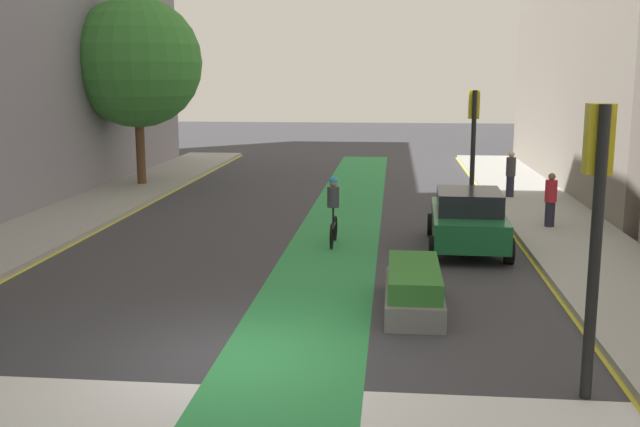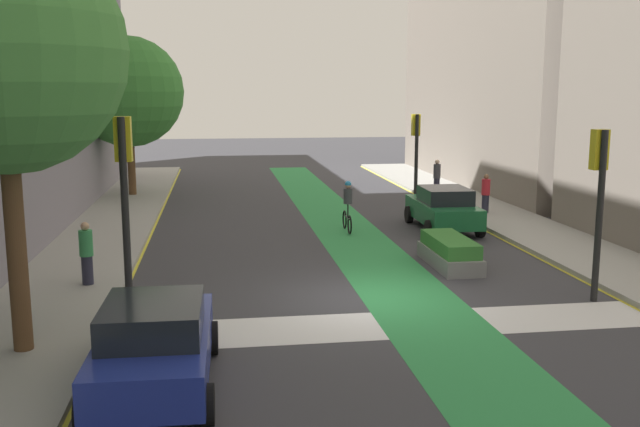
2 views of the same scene
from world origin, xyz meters
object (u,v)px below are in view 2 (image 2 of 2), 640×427
object	(u,v)px
traffic_signal_far_right	(416,141)
street_tree_near	(1,51)
car_blue_left_near	(155,344)
pedestrian_sidewalk_right_a	(486,193)
cyclist_in_lane	(348,205)
street_tree_far	(128,92)
traffic_signal_near_left	(124,180)
traffic_signal_near_right	(599,182)
median_planter	(450,252)
pedestrian_sidewalk_left_a	(86,253)
pedestrian_sidewalk_right_b	(437,177)
car_green_right_far	(443,208)

from	to	relation	value
traffic_signal_far_right	street_tree_near	bearing A→B (deg)	-126.35
car_blue_left_near	pedestrian_sidewalk_right_a	size ratio (longest dim) A/B	2.71
car_blue_left_near	cyclist_in_lane	bearing A→B (deg)	66.11
street_tree_far	traffic_signal_near_left	bearing A→B (deg)	-83.74
car_blue_left_near	street_tree_near	world-z (taller)	street_tree_near
traffic_signal_near_right	street_tree_far	size ratio (longest dim) A/B	0.56
pedestrian_sidewalk_right_a	street_tree_far	world-z (taller)	street_tree_far
traffic_signal_near_left	median_planter	bearing A→B (deg)	23.91
pedestrian_sidewalk_left_a	street_tree_far	xyz separation A→B (m)	(-0.69, 16.08, 4.00)
traffic_signal_far_right	pedestrian_sidewalk_right_b	xyz separation A→B (m)	(1.55, 1.68, -1.82)
car_blue_left_near	pedestrian_sidewalk_right_b	world-z (taller)	pedestrian_sidewalk_right_b
car_blue_left_near	traffic_signal_near_left	bearing A→B (deg)	102.85
traffic_signal_far_right	cyclist_in_lane	size ratio (longest dim) A/B	2.15
cyclist_in_lane	street_tree_far	world-z (taller)	street_tree_far
car_green_right_far	cyclist_in_lane	xyz separation A→B (m)	(-3.52, 0.13, 0.17)
traffic_signal_near_right	street_tree_near	world-z (taller)	street_tree_near
pedestrian_sidewalk_left_a	median_planter	size ratio (longest dim) A/B	0.55
traffic_signal_near_left	pedestrian_sidewalk_right_b	world-z (taller)	traffic_signal_near_left
car_blue_left_near	pedestrian_sidewalk_right_a	xyz separation A→B (m)	(11.80, 15.23, 0.14)
car_blue_left_near	pedestrian_sidewalk_left_a	world-z (taller)	pedestrian_sidewalk_left_a
car_blue_left_near	car_green_right_far	xyz separation A→B (m)	(9.21, 12.71, 0.00)
pedestrian_sidewalk_right_a	median_planter	bearing A→B (deg)	-117.95
traffic_signal_near_right	street_tree_near	bearing A→B (deg)	-171.42
street_tree_far	cyclist_in_lane	bearing A→B (deg)	-48.36
car_green_right_far	pedestrian_sidewalk_right_b	bearing A→B (deg)	74.02
pedestrian_sidewalk_right_a	traffic_signal_near_right	bearing A→B (deg)	-98.83
traffic_signal_near_right	cyclist_in_lane	world-z (taller)	traffic_signal_near_right
traffic_signal_near_left	street_tree_far	world-z (taller)	street_tree_far
traffic_signal_far_right	street_tree_near	size ratio (longest dim) A/B	0.51
median_planter	street_tree_far	bearing A→B (deg)	125.23
street_tree_near	median_planter	distance (m)	12.88
pedestrian_sidewalk_left_a	pedestrian_sidewalk_right_b	world-z (taller)	pedestrian_sidewalk_right_b
traffic_signal_near_right	street_tree_far	distance (m)	22.85
car_green_right_far	street_tree_near	xyz separation A→B (m)	(-11.82, -10.83, 4.88)
traffic_signal_near_left	pedestrian_sidewalk_right_b	bearing A→B (deg)	53.87
traffic_signal_far_right	pedestrian_sidewalk_left_a	size ratio (longest dim) A/B	2.48
traffic_signal_near_right	pedestrian_sidewalk_right_b	xyz separation A→B (m)	(1.43, 16.78, -1.90)
traffic_signal_far_right	pedestrian_sidewalk_right_b	size ratio (longest dim) A/B	2.43
car_blue_left_near	pedestrian_sidewalk_right_b	xyz separation A→B (m)	(11.45, 20.56, 0.18)
pedestrian_sidewalk_left_a	traffic_signal_far_right	bearing A→B (deg)	45.79
cyclist_in_lane	pedestrian_sidewalk_left_a	xyz separation A→B (m)	(-7.90, -6.41, -0.00)
car_green_right_far	street_tree_near	distance (m)	16.76
traffic_signal_near_left	cyclist_in_lane	xyz separation A→B (m)	(6.54, 9.13, -2.15)
traffic_signal_near_right	pedestrian_sidewalk_right_b	bearing A→B (deg)	85.11
pedestrian_sidewalk_left_a	street_tree_near	size ratio (longest dim) A/B	0.21
traffic_signal_near_left	median_planter	xyz separation A→B (m)	(8.54, 3.79, -2.72)
pedestrian_sidewalk_right_a	street_tree_near	world-z (taller)	street_tree_near
traffic_signal_far_right	car_blue_left_near	bearing A→B (deg)	-117.67
cyclist_in_lane	pedestrian_sidewalk_right_b	distance (m)	9.63
pedestrian_sidewalk_right_b	street_tree_far	size ratio (longest dim) A/B	0.22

